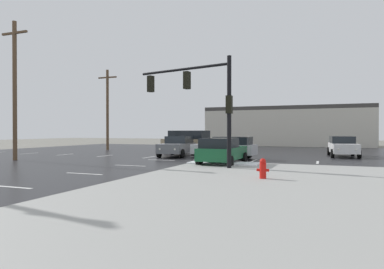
{
  "coord_description": "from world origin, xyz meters",
  "views": [
    {
      "loc": [
        10.33,
        -22.86,
        1.99
      ],
      "look_at": [
        -1.03,
        6.51,
        1.69
      ],
      "focal_mm": 31.82,
      "sensor_mm": 36.0,
      "label": 1
    }
  ],
  "objects": [
    {
      "name": "sedan_silver",
      "position": [
        3.86,
        0.63,
        0.85
      ],
      "size": [
        4.61,
        2.2,
        1.58
      ],
      "rotation": [
        0.0,
        0.0,
        3.09
      ],
      "color": "#B7BABF",
      "rests_on": "road_asphalt"
    },
    {
      "name": "suv_tan",
      "position": [
        -0.89,
        5.41,
        1.09
      ],
      "size": [
        4.99,
        2.6,
        2.03
      ],
      "rotation": [
        0.0,
        0.0,
        -0.11
      ],
      "color": "tan",
      "rests_on": "road_asphalt"
    },
    {
      "name": "utility_pole_mid",
      "position": [
        -9.23,
        -5.68,
        4.94
      ],
      "size": [
        2.2,
        0.28,
        9.46
      ],
      "color": "brown",
      "rests_on": "ground_plane"
    },
    {
      "name": "fire_hydrant",
      "position": [
        8.13,
        -9.46,
        0.54
      ],
      "size": [
        0.48,
        0.26,
        0.79
      ],
      "color": "red",
      "rests_on": "sidewalk_corner"
    },
    {
      "name": "lane_markings",
      "position": [
        1.2,
        -1.38,
        0.02
      ],
      "size": [
        36.15,
        36.15,
        0.01
      ],
      "color": "silver",
      "rests_on": "road_asphalt"
    },
    {
      "name": "ground_plane",
      "position": [
        0.0,
        0.0,
        0.0
      ],
      "size": [
        120.0,
        120.0,
        0.0
      ],
      "primitive_type": "plane",
      "color": "slate"
    },
    {
      "name": "sedan_white",
      "position": [
        11.75,
        6.06,
        0.85
      ],
      "size": [
        2.29,
        4.64,
        1.58
      ],
      "rotation": [
        0.0,
        0.0,
        -1.5
      ],
      "color": "white",
      "rests_on": "road_asphalt"
    },
    {
      "name": "road_asphalt",
      "position": [
        0.0,
        0.0,
        0.01
      ],
      "size": [
        44.0,
        44.0,
        0.02
      ],
      "primitive_type": "cube",
      "color": "#232326",
      "rests_on": "ground_plane"
    },
    {
      "name": "traffic_signal_mast",
      "position": [
        4.28,
        -5.84,
        3.97
      ],
      "size": [
        5.76,
        1.5,
        5.66
      ],
      "rotation": [
        0.0,
        0.0,
        2.92
      ],
      "color": "black",
      "rests_on": "sidewalk_corner"
    },
    {
      "name": "utility_pole_far",
      "position": [
        -10.89,
        7.31,
        4.44
      ],
      "size": [
        2.2,
        0.28,
        8.45
      ],
      "color": "brown",
      "rests_on": "ground_plane"
    },
    {
      "name": "strip_building_background",
      "position": [
        5.67,
        25.75,
        2.64
      ],
      "size": [
        21.35,
        8.0,
        5.28
      ],
      "color": "beige",
      "rests_on": "ground_plane"
    },
    {
      "name": "sedan_green",
      "position": [
        4.8,
        -3.67,
        0.85
      ],
      "size": [
        2.14,
        4.59,
        1.58
      ],
      "rotation": [
        0.0,
        0.0,
        1.54
      ],
      "color": "#195933",
      "rests_on": "road_asphalt"
    },
    {
      "name": "sedan_grey",
      "position": [
        -0.37,
        1.66,
        0.85
      ],
      "size": [
        2.37,
        4.66,
        1.58
      ],
      "rotation": [
        0.0,
        0.0,
        -1.47
      ],
      "color": "slate",
      "rests_on": "road_asphalt"
    },
    {
      "name": "snow_strip_curbside",
      "position": [
        5.0,
        -4.0,
        0.17
      ],
      "size": [
        4.0,
        1.6,
        0.06
      ],
      "primitive_type": "cube",
      "color": "white",
      "rests_on": "sidewalk_corner"
    }
  ]
}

